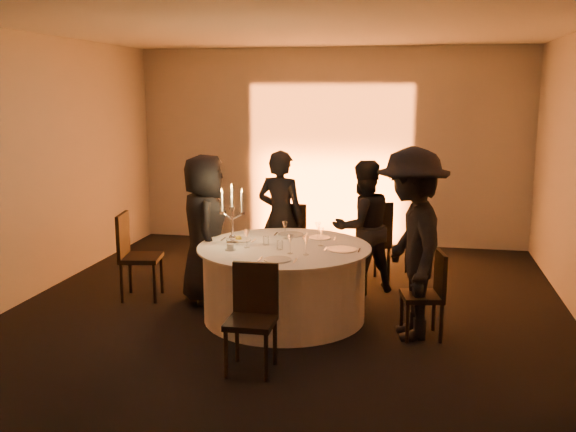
% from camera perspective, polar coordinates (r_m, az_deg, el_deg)
% --- Properties ---
extents(floor, '(7.00, 7.00, 0.00)m').
position_cam_1_polar(floor, '(6.85, -0.33, -8.97)').
color(floor, black).
rests_on(floor, ground).
extents(ceiling, '(7.00, 7.00, 0.00)m').
position_cam_1_polar(ceiling, '(6.47, -0.36, 16.85)').
color(ceiling, white).
rests_on(ceiling, wall_back).
extents(wall_back, '(7.00, 0.00, 7.00)m').
position_cam_1_polar(wall_back, '(9.93, 3.76, 6.13)').
color(wall_back, beige).
rests_on(wall_back, floor).
extents(wall_front, '(7.00, 0.00, 7.00)m').
position_cam_1_polar(wall_front, '(3.21, -13.11, -4.52)').
color(wall_front, beige).
rests_on(wall_front, floor).
extents(wall_left, '(0.00, 7.00, 7.00)m').
position_cam_1_polar(wall_left, '(7.68, -22.89, 3.86)').
color(wall_left, beige).
rests_on(wall_left, floor).
extents(uplighter_fixture, '(0.25, 0.12, 0.10)m').
position_cam_1_polar(uplighter_fixture, '(9.87, 3.42, -2.43)').
color(uplighter_fixture, black).
rests_on(uplighter_fixture, floor).
extents(banquet_table, '(1.80, 1.80, 0.77)m').
position_cam_1_polar(banquet_table, '(6.73, -0.34, -5.89)').
color(banquet_table, black).
rests_on(banquet_table, floor).
extents(chair_left, '(0.50, 0.50, 0.99)m').
position_cam_1_polar(chair_left, '(7.52, -13.56, -3.02)').
color(chair_left, black).
rests_on(chair_left, floor).
extents(chair_back_left, '(0.48, 0.48, 1.00)m').
position_cam_1_polar(chair_back_left, '(8.02, 0.35, -1.80)').
color(chair_back_left, black).
rests_on(chair_back_left, floor).
extents(chair_back_right, '(0.61, 0.61, 1.04)m').
position_cam_1_polar(chair_back_right, '(7.88, 7.37, -1.94)').
color(chair_back_right, black).
rests_on(chair_back_right, floor).
extents(chair_right, '(0.44, 0.44, 0.85)m').
position_cam_1_polar(chair_right, '(6.33, 12.46, -6.43)').
color(chair_right, black).
rests_on(chair_right, floor).
extents(chair_front, '(0.40, 0.40, 0.91)m').
position_cam_1_polar(chair_front, '(5.51, -3.15, -8.44)').
color(chair_front, black).
rests_on(chair_front, floor).
extents(guest_left, '(0.78, 0.95, 1.67)m').
position_cam_1_polar(guest_left, '(7.21, -7.40, -1.15)').
color(guest_left, black).
rests_on(guest_left, floor).
extents(guest_back_left, '(0.68, 0.53, 1.65)m').
position_cam_1_polar(guest_back_left, '(7.81, -0.66, -0.17)').
color(guest_back_left, black).
rests_on(guest_back_left, floor).
extents(guest_back_right, '(0.96, 0.92, 1.57)m').
position_cam_1_polar(guest_back_right, '(7.54, 6.64, -0.98)').
color(guest_back_right, black).
rests_on(guest_back_right, floor).
extents(guest_right, '(0.92, 1.30, 1.84)m').
position_cam_1_polar(guest_right, '(6.20, 10.89, -2.45)').
color(guest_right, black).
rests_on(guest_right, floor).
extents(plate_left, '(0.36, 0.27, 0.08)m').
position_cam_1_polar(plate_left, '(6.90, -4.43, -2.03)').
color(plate_left, white).
rests_on(plate_left, banquet_table).
extents(plate_back_left, '(0.36, 0.28, 0.01)m').
position_cam_1_polar(plate_back_left, '(7.13, 0.25, -1.66)').
color(plate_back_left, white).
rests_on(plate_back_left, banquet_table).
extents(plate_back_right, '(0.35, 0.25, 0.01)m').
position_cam_1_polar(plate_back_right, '(6.99, 2.80, -1.94)').
color(plate_back_right, white).
rests_on(plate_back_right, banquet_table).
extents(plate_right, '(0.36, 0.29, 0.01)m').
position_cam_1_polar(plate_right, '(6.48, 4.84, -2.99)').
color(plate_right, white).
rests_on(plate_right, banquet_table).
extents(plate_front, '(0.35, 0.26, 0.01)m').
position_cam_1_polar(plate_front, '(6.08, -0.93, -3.90)').
color(plate_front, white).
rests_on(plate_front, banquet_table).
extents(coffee_cup, '(0.11, 0.11, 0.07)m').
position_cam_1_polar(coffee_cup, '(6.49, -5.16, -2.78)').
color(coffee_cup, white).
rests_on(coffee_cup, banquet_table).
extents(candelabra, '(0.27, 0.13, 0.64)m').
position_cam_1_polar(candelabra, '(6.70, -4.98, -0.64)').
color(candelabra, silver).
rests_on(candelabra, banquet_table).
extents(wine_glass_a, '(0.07, 0.07, 0.19)m').
position_cam_1_polar(wine_glass_a, '(6.29, 0.20, -2.16)').
color(wine_glass_a, white).
rests_on(wine_glass_a, banquet_table).
extents(wine_glass_b, '(0.07, 0.07, 0.19)m').
position_cam_1_polar(wine_glass_b, '(6.63, 2.95, -1.49)').
color(wine_glass_b, white).
rests_on(wine_glass_b, banquet_table).
extents(wine_glass_c, '(0.07, 0.07, 0.19)m').
position_cam_1_polar(wine_glass_c, '(6.55, -3.68, -1.66)').
color(wine_glass_c, white).
rests_on(wine_glass_c, banquet_table).
extents(wine_glass_d, '(0.07, 0.07, 0.19)m').
position_cam_1_polar(wine_glass_d, '(6.90, 2.67, -1.00)').
color(wine_glass_d, white).
rests_on(wine_glass_d, banquet_table).
extents(wine_glass_e, '(0.07, 0.07, 0.19)m').
position_cam_1_polar(wine_glass_e, '(6.94, -0.26, -0.91)').
color(wine_glass_e, white).
rests_on(wine_glass_e, banquet_table).
extents(wine_glass_f, '(0.07, 0.07, 0.19)m').
position_cam_1_polar(wine_glass_f, '(6.25, 1.61, -2.26)').
color(wine_glass_f, white).
rests_on(wine_glass_f, banquet_table).
extents(tumbler_a, '(0.07, 0.07, 0.09)m').
position_cam_1_polar(tumbler_a, '(6.48, -0.73, -2.61)').
color(tumbler_a, white).
rests_on(tumbler_a, banquet_table).
extents(tumbler_b, '(0.07, 0.07, 0.09)m').
position_cam_1_polar(tumbler_b, '(6.68, -1.96, -2.20)').
color(tumbler_b, white).
rests_on(tumbler_b, banquet_table).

